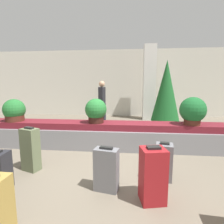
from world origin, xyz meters
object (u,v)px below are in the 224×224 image
pillar (149,83)px  potted_plant_2 (193,111)px  potted_plant_0 (96,111)px  suitcase_3 (153,175)px  traveler_0 (102,98)px  decorated_tree (166,91)px  potted_plant_1 (14,111)px  suitcase_4 (164,162)px  suitcase_1 (106,169)px  suitcase_6 (30,149)px

pillar → potted_plant_2: (0.54, -3.87, -0.68)m
potted_plant_0 → suitcase_3: bearing=-60.1°
pillar → traveler_0: (-1.92, -1.08, -0.61)m
pillar → potted_plant_0: 4.26m
potted_plant_0 → decorated_tree: decorated_tree is taller
pillar → potted_plant_2: 3.97m
potted_plant_1 → potted_plant_2: bearing=-0.3°
pillar → decorated_tree: (0.49, -1.20, -0.31)m
suitcase_4 → traveler_0: traveler_0 is taller
suitcase_1 → pillar: bearing=89.4°
suitcase_4 → potted_plant_1: size_ratio=1.11×
suitcase_6 → potted_plant_0: (0.92, 1.22, 0.52)m
suitcase_6 → traveler_0: bearing=99.8°
suitcase_4 → potted_plant_0: size_ratio=1.06×
pillar → suitcase_3: size_ratio=4.39×
potted_plant_1 → suitcase_3: bearing=-31.2°
pillar → potted_plant_0: bearing=-112.8°
pillar → suitcase_6: (-2.55, -5.09, -1.23)m
pillar → suitcase_1: (-1.16, -5.56, -1.29)m
suitcase_1 → suitcase_4: suitcase_1 is taller
suitcase_3 → suitcase_6: (-2.00, 0.65, 0.02)m
suitcase_4 → potted_plant_1: (-3.36, 1.32, 0.57)m
suitcase_3 → traveler_0: 4.89m
suitcase_4 → potted_plant_2: potted_plant_2 is taller
potted_plant_0 → potted_plant_1: bearing=179.5°
suitcase_6 → decorated_tree: 5.02m
suitcase_1 → suitcase_6: bearing=172.6°
suitcase_3 → traveler_0: traveler_0 is taller
pillar → suitcase_6: bearing=-116.6°
suitcase_6 → potted_plant_1: bearing=150.6°
suitcase_6 → potted_plant_0: size_ratio=1.36×
traveler_0 → suitcase_4: bearing=35.0°
potted_plant_2 → potted_plant_0: bearing=179.9°
suitcase_1 → suitcase_4: 0.94m
pillar → potted_plant_1: size_ratio=5.89×
suitcase_4 → potted_plant_2: bearing=67.4°
suitcase_3 → potted_plant_2: (1.09, 1.86, 0.57)m
suitcase_4 → potted_plant_1: 3.65m
suitcase_4 → suitcase_1: bearing=-145.8°
potted_plant_2 → suitcase_4: bearing=-122.8°
suitcase_4 → suitcase_6: (-2.25, 0.08, 0.08)m
potted_plant_0 → potted_plant_2: bearing=-0.1°
suitcase_1 → suitcase_3: suitcase_3 is taller
potted_plant_0 → suitcase_6: bearing=-127.2°
potted_plant_2 → decorated_tree: (-0.05, 2.68, 0.37)m
potted_plant_0 → decorated_tree: size_ratio=0.24×
suitcase_4 → suitcase_6: bearing=-171.9°
suitcase_3 → decorated_tree: decorated_tree is taller
suitcase_4 → pillar: bearing=97.0°
potted_plant_1 → decorated_tree: decorated_tree is taller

